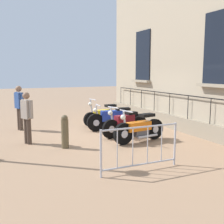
% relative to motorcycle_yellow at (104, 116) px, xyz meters
% --- Properties ---
extents(ground_plane, '(60.00, 60.00, 0.00)m').
position_rel_motorcycle_yellow_xyz_m(ground_plane, '(0.14, 1.53, -0.41)').
color(ground_plane, '#9E7A5B').
extents(building_facade, '(0.82, 10.58, 8.82)m').
position_rel_motorcycle_yellow_xyz_m(building_facade, '(-2.60, 1.53, 3.90)').
color(building_facade, tan).
rests_on(building_facade, ground_plane).
extents(motorcycle_yellow, '(1.89, 0.64, 1.14)m').
position_rel_motorcycle_yellow_xyz_m(motorcycle_yellow, '(0.00, 0.00, 0.00)').
color(motorcycle_yellow, black).
rests_on(motorcycle_yellow, ground_plane).
extents(motorcycle_blue, '(2.18, 0.68, 1.01)m').
position_rel_motorcycle_yellow_xyz_m(motorcycle_blue, '(-0.00, 1.02, 0.03)').
color(motorcycle_blue, black).
rests_on(motorcycle_blue, ground_plane).
extents(motorcycle_maroon, '(1.91, 0.64, 1.08)m').
position_rel_motorcycle_yellow_xyz_m(motorcycle_maroon, '(0.06, 2.07, 0.03)').
color(motorcycle_maroon, black).
rests_on(motorcycle_maroon, ground_plane).
extents(motorcycle_orange, '(1.95, 0.64, 1.07)m').
position_rel_motorcycle_yellow_xyz_m(motorcycle_orange, '(0.01, 2.97, 0.01)').
color(motorcycle_orange, black).
rests_on(motorcycle_orange, ground_plane).
extents(crowd_barrier, '(1.97, 0.06, 1.05)m').
position_rel_motorcycle_yellow_xyz_m(crowd_barrier, '(1.29, 5.25, 0.15)').
color(crowd_barrier, '#B7B7BF').
rests_on(crowd_barrier, ground_plane).
extents(bollard, '(0.22, 0.22, 1.00)m').
position_rel_motorcycle_yellow_xyz_m(bollard, '(2.37, 2.69, 0.09)').
color(bollard, brown).
rests_on(bollard, ground_plane).
extents(pedestrian_standing, '(0.35, 0.49, 1.63)m').
position_rel_motorcycle_yellow_xyz_m(pedestrian_standing, '(3.32, 1.75, 0.50)').
color(pedestrian_standing, '#47382D').
rests_on(pedestrian_standing, ground_plane).
extents(pedestrian_walking, '(0.34, 0.50, 1.72)m').
position_rel_motorcycle_yellow_xyz_m(pedestrian_walking, '(3.33, -0.50, 0.56)').
color(pedestrian_walking, '#47382D').
rests_on(pedestrian_walking, ground_plane).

